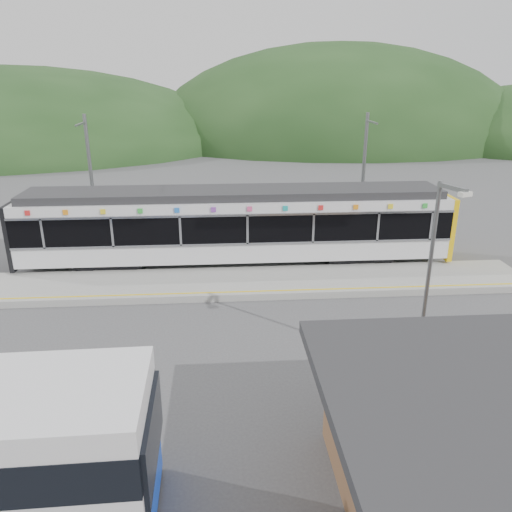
{
  "coord_description": "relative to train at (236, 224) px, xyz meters",
  "views": [
    {
      "loc": [
        -0.49,
        -16.95,
        8.8
      ],
      "look_at": [
        0.8,
        1.0,
        2.23
      ],
      "focal_mm": 35.0,
      "sensor_mm": 36.0,
      "label": 1
    }
  ],
  "objects": [
    {
      "name": "yellow_line",
      "position": [
        -0.19,
        -4.0,
        -1.76
      ],
      "size": [
        26.0,
        0.1,
        0.01
      ],
      "primitive_type": "cube",
      "color": "yellow",
      "rests_on": "platform"
    },
    {
      "name": "ground",
      "position": [
        -0.19,
        -6.0,
        -2.06
      ],
      "size": [
        120.0,
        120.0,
        0.0
      ],
      "primitive_type": "plane",
      "color": "#4C4C4F",
      "rests_on": "ground"
    },
    {
      "name": "catenary_mast_west",
      "position": [
        -7.19,
        2.56,
        1.58
      ],
      "size": [
        0.18,
        1.8,
        7.0
      ],
      "color": "slate",
      "rests_on": "ground"
    },
    {
      "name": "platform",
      "position": [
        -0.19,
        -2.7,
        -1.91
      ],
      "size": [
        26.0,
        3.2,
        0.3
      ],
      "primitive_type": "cube",
      "color": "#9E9E99",
      "rests_on": "ground"
    },
    {
      "name": "lamp_post",
      "position": [
        5.39,
        -9.83,
        1.53
      ],
      "size": [
        0.47,
        1.11,
        6.03
      ],
      "rotation": [
        0.0,
        0.0,
        0.36
      ],
      "color": "slate",
      "rests_on": "ground"
    },
    {
      "name": "catenary_mast_east",
      "position": [
        6.81,
        2.56,
        1.58
      ],
      "size": [
        0.18,
        1.8,
        7.0
      ],
      "color": "slate",
      "rests_on": "ground"
    },
    {
      "name": "train",
      "position": [
        0.0,
        0.0,
        0.0
      ],
      "size": [
        20.44,
        3.01,
        3.74
      ],
      "color": "black",
      "rests_on": "ground"
    },
    {
      "name": "hills",
      "position": [
        6.0,
        -0.71,
        -2.06
      ],
      "size": [
        146.0,
        149.0,
        26.0
      ],
      "color": "#1E3D19",
      "rests_on": "ground"
    }
  ]
}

